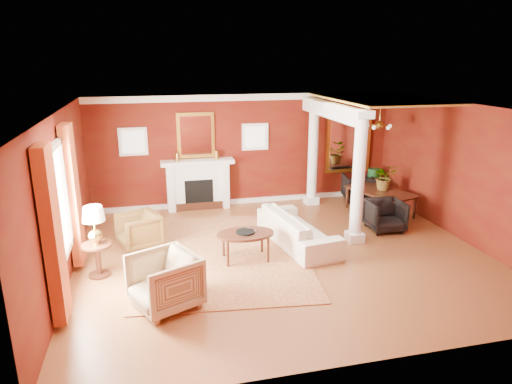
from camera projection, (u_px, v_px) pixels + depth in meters
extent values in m
plane|color=brown|center=(283.00, 254.00, 9.17)|extent=(8.00, 8.00, 0.00)
cube|color=#5A1F0C|center=(246.00, 150.00, 12.02)|extent=(8.00, 0.04, 2.90)
cube|color=#5A1F0C|center=(368.00, 261.00, 5.49)|extent=(8.00, 0.04, 2.90)
cube|color=#5A1F0C|center=(62.00, 200.00, 7.86)|extent=(0.04, 7.00, 2.90)
cube|color=#5A1F0C|center=(465.00, 173.00, 9.64)|extent=(0.04, 7.00, 2.90)
cube|color=silver|center=(285.00, 109.00, 8.34)|extent=(8.00, 7.00, 0.04)
cube|color=white|center=(198.00, 186.00, 11.81)|extent=(1.60, 0.34, 1.20)
cube|color=black|center=(199.00, 193.00, 11.69)|extent=(0.72, 0.03, 0.70)
cube|color=#33190E|center=(200.00, 206.00, 11.79)|extent=(1.20, 0.05, 0.20)
cube|color=white|center=(197.00, 162.00, 11.59)|extent=(1.85, 0.42, 0.10)
cube|color=white|center=(171.00, 188.00, 11.63)|extent=(0.16, 0.40, 1.20)
cube|color=white|center=(225.00, 184.00, 11.94)|extent=(0.16, 0.40, 1.20)
cube|color=gold|center=(196.00, 135.00, 11.56)|extent=(0.95, 0.06, 1.15)
cube|color=white|center=(196.00, 135.00, 11.53)|extent=(0.78, 0.02, 0.98)
cube|color=white|center=(133.00, 142.00, 11.25)|extent=(0.70, 0.06, 0.70)
cube|color=white|center=(133.00, 142.00, 11.22)|extent=(0.54, 0.02, 0.54)
cube|color=white|center=(255.00, 137.00, 11.94)|extent=(0.70, 0.06, 0.70)
cube|color=white|center=(255.00, 137.00, 11.91)|extent=(0.54, 0.02, 0.54)
cube|color=white|center=(56.00, 204.00, 7.28)|extent=(0.03, 1.30, 1.70)
cube|color=white|center=(50.00, 219.00, 6.64)|extent=(0.08, 0.10, 1.90)
cube|color=white|center=(65.00, 192.00, 7.94)|extent=(0.08, 0.10, 1.90)
cube|color=#9D391B|center=(53.00, 236.00, 6.41)|extent=(0.18, 0.55, 2.60)
cube|color=#9D391B|center=(73.00, 195.00, 8.28)|extent=(0.18, 0.55, 2.60)
cube|color=white|center=(355.00, 237.00, 9.80)|extent=(0.34, 0.34, 0.20)
cylinder|color=white|center=(359.00, 176.00, 9.41)|extent=(0.26, 0.26, 2.50)
cube|color=white|center=(363.00, 114.00, 9.05)|extent=(0.36, 0.36, 0.16)
cube|color=white|center=(311.00, 200.00, 12.31)|extent=(0.34, 0.34, 0.20)
cylinder|color=white|center=(313.00, 151.00, 11.93)|extent=(0.26, 0.26, 2.50)
cube|color=white|center=(315.00, 102.00, 11.56)|extent=(0.36, 0.36, 0.16)
cube|color=white|center=(331.00, 110.00, 10.57)|extent=(0.30, 3.20, 0.32)
cube|color=gold|center=(381.00, 99.00, 10.61)|extent=(2.30, 3.40, 0.04)
cube|color=gold|center=(348.00, 142.00, 12.59)|extent=(1.30, 0.06, 1.70)
cube|color=white|center=(349.00, 142.00, 12.56)|extent=(1.10, 0.02, 1.50)
cylinder|color=#A88335|center=(380.00, 111.00, 10.75)|extent=(0.02, 0.02, 0.65)
sphere|color=#A88335|center=(379.00, 125.00, 10.85)|extent=(0.20, 0.20, 0.20)
sphere|color=white|center=(390.00, 126.00, 10.92)|extent=(0.09, 0.09, 0.09)
sphere|color=white|center=(377.00, 125.00, 11.12)|extent=(0.09, 0.09, 0.09)
sphere|color=white|center=(367.00, 126.00, 10.96)|extent=(0.09, 0.09, 0.09)
sphere|color=white|center=(374.00, 128.00, 10.65)|extent=(0.09, 0.09, 0.09)
sphere|color=white|center=(388.00, 128.00, 10.63)|extent=(0.09, 0.09, 0.09)
cube|color=white|center=(246.00, 97.00, 11.59)|extent=(8.00, 0.08, 0.16)
cube|color=white|center=(246.00, 201.00, 12.38)|extent=(8.00, 0.08, 0.12)
cube|color=maroon|center=(223.00, 253.00, 9.18)|extent=(3.71, 4.67, 0.02)
imported|color=#F6E7CF|center=(298.00, 223.00, 9.55)|extent=(1.03, 2.42, 0.92)
imported|color=black|center=(138.00, 229.00, 9.42)|extent=(0.95, 0.98, 0.80)
imported|color=tan|center=(164.00, 279.00, 7.12)|extent=(1.19, 1.22, 0.97)
cylinder|color=#33190E|center=(245.00, 234.00, 8.78)|extent=(1.12, 1.12, 0.05)
cylinder|color=#33190E|center=(228.00, 255.00, 8.54)|extent=(0.05, 0.05, 0.51)
cylinder|color=#33190E|center=(268.00, 251.00, 8.71)|extent=(0.05, 0.05, 0.51)
cylinder|color=#33190E|center=(224.00, 245.00, 9.00)|extent=(0.05, 0.05, 0.51)
cylinder|color=#33190E|center=(262.00, 241.00, 9.17)|extent=(0.05, 0.05, 0.51)
imported|color=#33190E|center=(245.00, 226.00, 8.79)|extent=(0.15, 0.10, 0.23)
cylinder|color=#33190E|center=(100.00, 274.00, 8.28)|extent=(0.39, 0.39, 0.04)
cylinder|color=#33190E|center=(98.00, 260.00, 8.20)|extent=(0.10, 0.10, 0.60)
cylinder|color=#33190E|center=(97.00, 245.00, 8.11)|extent=(0.53, 0.53, 0.04)
sphere|color=#A88335|center=(96.00, 236.00, 8.06)|extent=(0.25, 0.25, 0.25)
cylinder|color=#A88335|center=(95.00, 226.00, 8.01)|extent=(0.03, 0.03, 0.26)
cone|color=white|center=(93.00, 214.00, 7.94)|extent=(0.39, 0.39, 0.26)
imported|color=#33190E|center=(381.00, 195.00, 11.47)|extent=(1.12, 1.79, 0.94)
imported|color=black|center=(385.00, 214.00, 10.33)|extent=(0.78, 0.73, 0.78)
imported|color=black|center=(358.00, 186.00, 12.53)|extent=(0.88, 0.84, 0.78)
sphere|color=#15411E|center=(372.00, 193.00, 12.69)|extent=(0.37, 0.37, 0.37)
cylinder|color=#15411E|center=(373.00, 184.00, 12.62)|extent=(0.33, 0.33, 0.87)
imported|color=#26591E|center=(385.00, 166.00, 11.33)|extent=(0.61, 0.67, 0.51)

